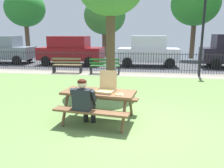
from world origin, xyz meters
TOP-DOWN VIEW (x-y plane):
  - ground at (0.00, 1.81)m, footprint 28.00×11.62m
  - cobblestone_walkway at (0.00, 6.92)m, footprint 28.00×1.40m
  - street_asphalt at (0.00, 10.72)m, footprint 28.00×6.20m
  - picnic_table_foreground at (-0.94, 0.28)m, footprint 1.97×1.69m
  - pizza_box_open at (-0.75, 0.29)m, footprint 0.53×0.56m
  - pizza_slice_on_table at (-0.39, 0.05)m, footprint 0.19×0.27m
  - adult_at_table at (-1.19, -0.20)m, footprint 0.63×0.62m
  - iron_fence_streetside at (-0.00, 7.62)m, footprint 21.33×0.03m
  - park_bench_left at (-4.08, 6.79)m, footprint 1.62×0.53m
  - park_bench_center at (-1.96, 6.79)m, footprint 1.61×0.49m
  - lamp_post_walkway at (2.95, 6.93)m, footprint 0.28×0.28m
  - parked_car_far_left at (-10.13, 10.09)m, footprint 4.48×2.08m
  - parked_car_left at (-4.96, 10.09)m, footprint 4.42×1.96m
  - parked_car_center at (0.35, 10.09)m, footprint 3.93×1.89m
  - far_tree_left at (-10.87, 15.20)m, footprint 3.62×3.62m
  - far_tree_midleft at (-3.47, 15.20)m, footprint 3.62×3.62m
  - far_tree_center at (4.07, 15.20)m, footprint 3.94×3.94m

SIDE VIEW (x-z plane):
  - ground at x=0.00m, z-range -0.02..0.00m
  - street_asphalt at x=0.00m, z-range -0.01..0.00m
  - cobblestone_walkway at x=0.00m, z-range -0.01..0.00m
  - park_bench_left at x=-4.08m, z-range -0.01..0.84m
  - park_bench_center at x=-1.96m, z-range -0.01..0.84m
  - iron_fence_streetside at x=0.00m, z-range 0.01..1.13m
  - picnic_table_foreground at x=-0.94m, z-range 0.20..0.99m
  - adult_at_table at x=-1.19m, z-range 0.06..1.25m
  - pizza_slice_on_table at x=-0.39m, z-range 0.77..0.79m
  - pizza_box_open at x=-0.75m, z-range 0.61..1.12m
  - parked_car_far_left at x=-10.13m, z-range 0.04..1.98m
  - parked_car_left at x=-4.96m, z-range 0.04..1.98m
  - parked_car_center at x=0.35m, z-range 0.02..2.00m
  - lamp_post_walkway at x=2.95m, z-range 0.45..4.57m
  - far_tree_midleft at x=-3.47m, z-range 0.96..6.21m
  - far_tree_left at x=-10.87m, z-range 1.31..7.25m
  - far_tree_center at x=4.07m, z-range 1.33..7.60m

